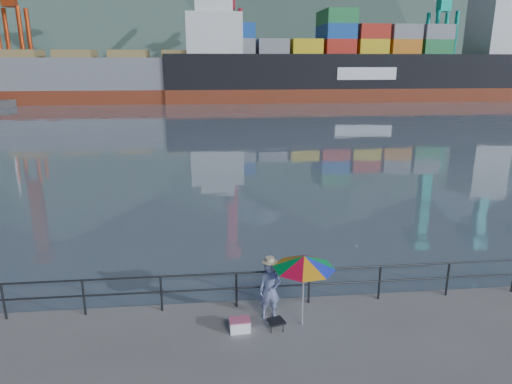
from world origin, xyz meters
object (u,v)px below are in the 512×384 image
at_px(bulk_carrier, 138,75).
at_px(container_ship, 366,65).
at_px(beach_umbrella, 304,262).
at_px(fisherman, 270,290).
at_px(cooler_bag, 240,326).

relative_size(bulk_carrier, container_ship, 0.70).
bearing_deg(beach_umbrella, fisherman, 150.39).
height_order(beach_umbrella, container_ship, container_ship).
distance_m(cooler_bag, bulk_carrier, 70.99).
bearing_deg(fisherman, cooler_bag, -142.51).
distance_m(cooler_bag, container_ship, 76.21).
xyz_separation_m(beach_umbrella, container_ship, (25.76, 70.80, 4.05)).
height_order(fisherman, beach_umbrella, beach_umbrella).
bearing_deg(bulk_carrier, fisherman, -79.46).
bearing_deg(cooler_bag, bulk_carrier, 95.85).
bearing_deg(fisherman, bulk_carrier, 104.07).
xyz_separation_m(cooler_bag, bulk_carrier, (-12.07, 69.84, 4.06)).
xyz_separation_m(fisherman, beach_umbrella, (0.78, -0.44, 0.96)).
xyz_separation_m(fisherman, cooler_bag, (-0.82, -0.55, -0.63)).
bearing_deg(beach_umbrella, container_ship, 70.01).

